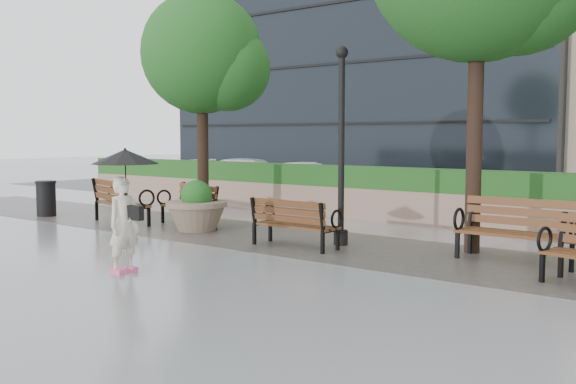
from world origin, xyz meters
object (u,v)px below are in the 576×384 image
Objects in this scene: trash_bin at (46,200)px; car_right at (308,182)px; bench_3 at (517,244)px; car_left at (254,177)px; pedestrian at (125,198)px; bench_0 at (121,211)px; bench_1 at (188,214)px; bench_2 at (295,233)px; planter_left at (197,211)px; lamppost at (341,159)px.

car_right is (2.98, 7.78, 0.18)m from trash_bin.
bench_3 is 13.15m from car_left.
bench_3 is 1.04× the size of pedestrian.
bench_0 reaches higher than bench_1.
bench_0 reaches higher than bench_2.
planter_left is 0.71× the size of pedestrian.
lamppost is at bearing -158.22° from bench_0.
bench_2 is 1.95× the size of trash_bin.
trash_bin is 7.83m from car_left.
planter_left is (2.31, 0.31, 0.13)m from bench_0.
bench_0 is 5.90m from pedestrian.
trash_bin is at bearing -172.85° from planter_left.
planter_left is 1.53× the size of trash_bin.
bench_3 is at bearing 6.71° from trash_bin.
lamppost is at bearing 6.71° from trash_bin.
bench_2 is at bearing -124.59° from lamppost.
planter_left is at bearing 33.48° from pedestrian.
car_right reaches higher than planter_left.
car_left reaches higher than bench_0.
bench_0 is 1.08× the size of bench_1.
planter_left is at bearing -157.20° from bench_0.
trash_bin is (-12.05, -1.42, 0.13)m from bench_3.
bench_3 is (3.86, 1.17, 0.04)m from bench_2.
planter_left reaches higher than bench_1.
car_left is (-11.49, 6.39, 0.35)m from bench_3.
bench_3 is 3.61m from lamppost.
bench_0 is at bearing -140.47° from bench_1.
planter_left is (-6.96, -0.78, 0.13)m from bench_3.
car_left is (-7.64, 7.56, 0.39)m from bench_2.
planter_left is 0.30× the size of car_left.
bench_2 is 0.88× the size of bench_3.
planter_left is at bearing -173.43° from bench_3.
bench_2 is 10.76m from car_left.
car_right is at bearing 130.38° from lamppost.
car_left reaches higher than planter_left.
trash_bin is at bearing -173.10° from bench_3.
car_right is (-5.21, 7.54, 0.35)m from bench_2.
bench_1 is 5.23m from pedestrian.
bench_2 is 9.17m from car_right.
bench_3 is at bearing 6.38° from planter_left.
pedestrian is at bearing 78.54° from bench_2.
car_right is (-9.06, 6.37, 0.31)m from bench_3.
car_right reaches higher than bench_1.
trash_bin is at bearing -150.13° from bench_1.
bench_0 reaches higher than trash_bin.
bench_0 is 1.10× the size of pedestrian.
bench_0 is 5.41m from bench_2.
bench_0 is at bearing -0.23° from bench_2.
bench_0 is 0.46× the size of car_left.
lamppost is at bearing 6.08° from planter_left.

